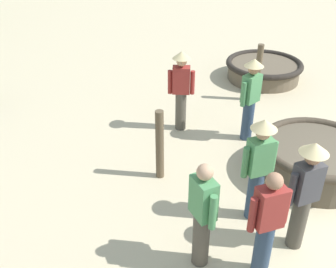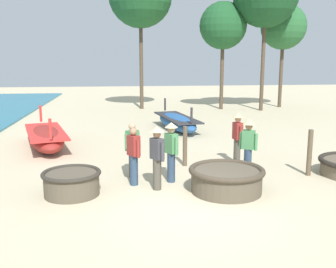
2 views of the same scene
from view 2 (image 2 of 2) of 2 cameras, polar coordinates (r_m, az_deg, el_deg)
The scene contains 15 objects.
ground_plane at distance 9.05m, azimuth 3.42°, elevation -10.89°, with size 80.00×80.00×0.00m, color #C6B793.
coracle_nearest at distance 10.14m, azimuth -13.81°, elevation -6.79°, with size 1.47×1.47×0.62m.
coracle_weathered at distance 10.17m, azimuth 8.48°, elevation -6.43°, with size 1.94×1.94×0.64m.
long_boat_ochre_hull at distance 18.78m, azimuth 1.29°, elevation 1.78°, with size 1.89×4.60×1.31m.
long_boat_blue_hull at distance 15.62m, azimuth -17.29°, elevation -0.48°, with size 2.35×4.48×1.41m.
fisherman_standing_left at distance 11.41m, azimuth 11.57°, elevation -1.46°, with size 0.45×0.37×1.67m.
fisherman_standing_right at distance 10.51m, azimuth -5.00°, elevation -3.02°, with size 0.37×0.46×1.57m.
fisherman_with_hat at distance 10.70m, azimuth 0.47°, elevation -2.06°, with size 0.37×0.46×1.67m.
fisherman_crouching at distance 12.70m, azimuth 10.06°, elevation -0.15°, with size 0.36×0.52×1.67m.
fisherman_by_coracle at distance 11.26m, azimuth -5.19°, elevation -2.08°, with size 0.43×0.39×1.57m.
fisherman_hauling at distance 10.08m, azimuth -1.61°, elevation -2.88°, with size 0.38×0.45×1.67m.
mooring_post_mid_beach at distance 12.40m, azimuth 2.48°, elevation -1.78°, with size 0.14×0.14×1.27m, color brown.
mooring_post_inland at distance 12.07m, azimuth 19.86°, elevation -2.57°, with size 0.14×0.14×1.36m, color brown.
tree_left_mid at distance 28.58m, azimuth 16.42°, elevation 14.66°, with size 3.07×3.07×6.99m.
tree_leftmost at distance 26.60m, azimuth 8.00°, elevation 15.27°, with size 3.06×3.06×6.98m.
Camera 2 is at (-1.52, -8.27, 3.37)m, focal length 42.00 mm.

